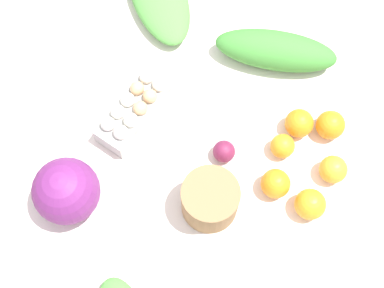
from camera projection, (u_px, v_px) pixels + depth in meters
The scene contains 13 objects.
ground_plane at pixel (192, 218), 2.16m from camera, with size 8.00×8.00×0.00m, color #C6B289.
dining_table at pixel (192, 160), 1.54m from camera, with size 1.37×0.94×0.77m.
cabbage_purple at pixel (66, 191), 1.31m from camera, with size 0.17×0.17×0.17m, color #6B2366.
egg_carton at pixel (135, 109), 1.44m from camera, with size 0.27×0.18×0.09m.
paper_bag at pixel (210, 200), 1.33m from camera, with size 0.15×0.15×0.12m, color olive.
greens_bunch_beet_tops at pixel (276, 50), 1.51m from camera, with size 0.35×0.12×0.10m, color #3D8433.
beet_root at pixel (224, 151), 1.41m from camera, with size 0.06×0.06×0.06m, color maroon.
orange_0 at pixel (283, 146), 1.41m from camera, with size 0.07×0.07×0.07m, color orange.
orange_1 at pixel (330, 125), 1.43m from camera, with size 0.08×0.08×0.08m, color orange.
orange_2 at pixel (299, 123), 1.43m from camera, with size 0.08×0.08×0.08m, color orange.
orange_3 at pixel (275, 184), 1.37m from camera, with size 0.08×0.08×0.08m, color orange.
orange_4 at pixel (333, 169), 1.38m from camera, with size 0.07×0.07×0.07m, color orange.
orange_5 at pixel (310, 204), 1.35m from camera, with size 0.08×0.08×0.08m, color orange.
Camera 1 is at (-0.53, -0.11, 2.11)m, focal length 50.00 mm.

